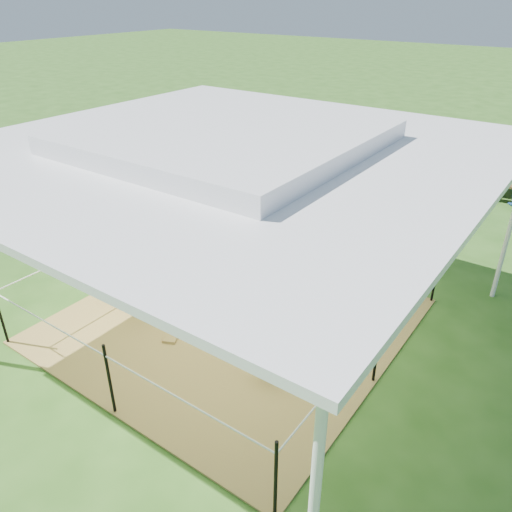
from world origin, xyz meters
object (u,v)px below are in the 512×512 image
Objects in this scene: straw_bale at (152,286)px; picnic_table_near at (511,182)px; green_bottle at (107,292)px; woman at (151,244)px; foal at (270,362)px; pony at (260,274)px.

picnic_table_near is at bearing 66.07° from straw_bale.
green_bottle is 0.16× the size of picnic_table_near.
straw_bale is 0.72m from green_bottle.
woman is 2.63m from foal.
picnic_table_near is at bearing -4.43° from pony.
foal is at bearing -128.64° from pony.
pony is at bearing 109.56° from foal.
pony is (1.32, 0.98, -0.55)m from woman.
straw_bale is 3.60× the size of green_bottle.
foal is (3.13, -0.02, 0.12)m from green_bottle.
foal reaches higher than straw_bale.
picnic_table_near is at bearing 166.70° from woman.
woman is 1.17m from green_bottle.
green_bottle is (-0.55, -0.45, -0.08)m from straw_bale.
woman is 1.24× the size of foal.
foal is (2.58, -0.47, 0.04)m from straw_bale.
straw_bale is at bearing -79.95° from woman.
pony is 7.56m from picnic_table_near.
green_bottle is 2.46m from pony.
pony is at bearing 36.09° from green_bottle.
straw_bale is at bearing 137.47° from pony.
picnic_table_near reaches higher than foal.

